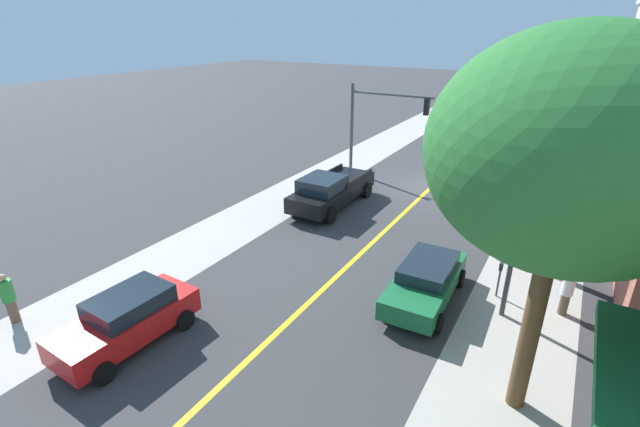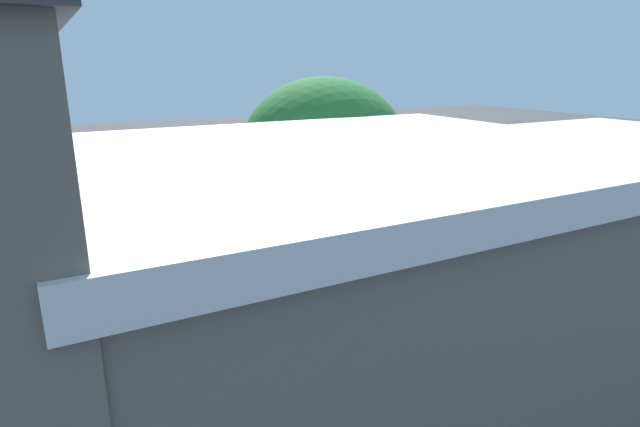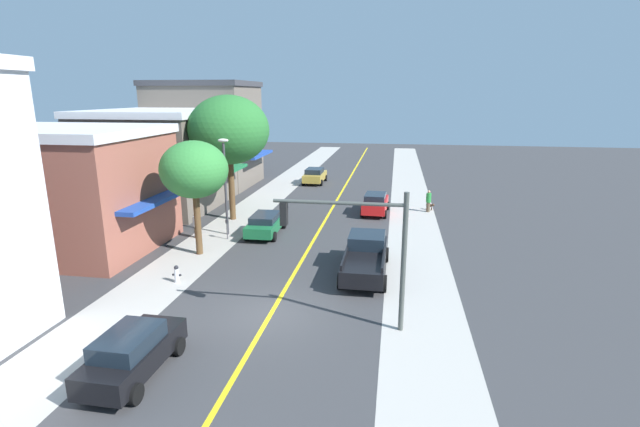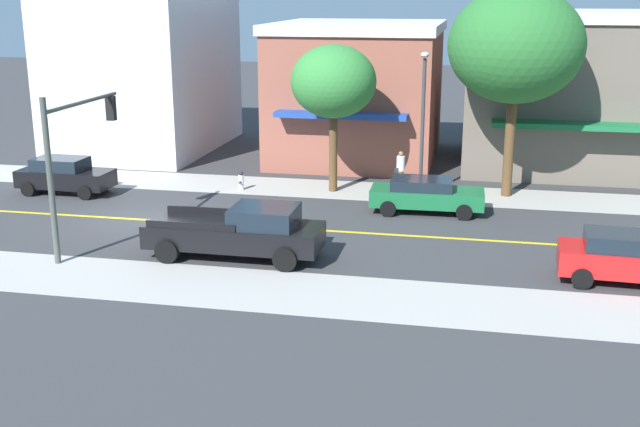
{
  "view_description": "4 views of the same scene",
  "coord_description": "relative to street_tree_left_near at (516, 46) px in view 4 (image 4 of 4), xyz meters",
  "views": [
    {
      "loc": [
        -6.85,
        24.12,
        8.82
      ],
      "look_at": [
        1.62,
        9.74,
        1.67
      ],
      "focal_mm": 25.13,
      "sensor_mm": 36.0,
      "label": 1
    },
    {
      "loc": [
        -22.52,
        23.01,
        9.31
      ],
      "look_at": [
        1.09,
        10.2,
        1.52
      ],
      "focal_mm": 28.97,
      "sensor_mm": 36.0,
      "label": 2
    },
    {
      "loc": [
        4.92,
        -17.18,
        8.94
      ],
      "look_at": [
        0.21,
        11.45,
        1.45
      ],
      "focal_mm": 26.0,
      "sensor_mm": 36.0,
      "label": 3
    },
    {
      "loc": [
        27.72,
        13.0,
        8.71
      ],
      "look_at": [
        2.12,
        7.74,
        1.28
      ],
      "focal_mm": 44.04,
      "sensor_mm": 36.0,
      "label": 4
    }
  ],
  "objects": [
    {
      "name": "corner_shop_building",
      "position": [
        -7.08,
        3.32,
        -2.59
      ],
      "size": [
        10.62,
        11.07,
        7.77
      ],
      "rotation": [
        0.0,
        0.0,
        -1.57
      ],
      "color": "#665B51",
      "rests_on": "ground"
    },
    {
      "name": "tan_rowhouse",
      "position": [
        -7.1,
        -19.85,
        -1.34
      ],
      "size": [
        11.47,
        7.96,
        10.24
      ],
      "rotation": [
        0.0,
        0.0,
        -1.57
      ],
      "color": "silver",
      "rests_on": "ground"
    },
    {
      "name": "ground_plane",
      "position": [
        6.76,
        -14.31,
        -6.48
      ],
      "size": [
        140.0,
        140.0,
        0.0
      ],
      "primitive_type": "plane",
      "color": "#38383A"
    },
    {
      "name": "pedestrian_white_shirt",
      "position": [
        -0.73,
        -4.76,
        -5.62
      ],
      "size": [
        0.37,
        0.37,
        1.65
      ],
      "rotation": [
        0.0,
        0.0,
        5.2
      ],
      "color": "brown",
      "rests_on": "ground"
    },
    {
      "name": "black_pickup_truck",
      "position": [
        10.35,
        -9.01,
        -5.56
      ],
      "size": [
        2.3,
        5.94,
        1.83
      ],
      "rotation": [
        0.0,
        0.0,
        1.57
      ],
      "color": "black",
      "rests_on": "ground"
    },
    {
      "name": "sidewalk_left",
      "position": [
        0.42,
        -14.31,
        -6.48
      ],
      "size": [
        3.41,
        126.0,
        0.01
      ],
      "primitive_type": "cube",
      "color": "#ADA8A0",
      "rests_on": "ground"
    },
    {
      "name": "green_sedan_left_curb",
      "position": [
        3.45,
        -3.29,
        -5.73
      ],
      "size": [
        2.08,
        4.6,
        1.41
      ],
      "rotation": [
        0.0,
        0.0,
        1.6
      ],
      "color": "#196638",
      "rests_on": "ground"
    },
    {
      "name": "fire_hydrant",
      "position": [
        1.34,
        -11.77,
        -6.05
      ],
      "size": [
        0.44,
        0.24,
        0.87
      ],
      "color": "silver",
      "rests_on": "ground"
    },
    {
      "name": "traffic_light_mast",
      "position": [
        10.45,
        -14.79,
        -2.79
      ],
      "size": [
        5.09,
        0.32,
        5.5
      ],
      "rotation": [
        0.0,
        0.0,
        3.14
      ],
      "color": "#474C47",
      "rests_on": "ground"
    },
    {
      "name": "red_sedan_right_curb",
      "position": [
        10.27,
        3.35,
        -5.65
      ],
      "size": [
        2.09,
        4.22,
        1.59
      ],
      "rotation": [
        0.0,
        0.0,
        1.53
      ],
      "color": "red",
      "rests_on": "ground"
    },
    {
      "name": "pale_office_building",
      "position": [
        -7.08,
        -7.75,
        -2.9
      ],
      "size": [
        10.96,
        8.58,
        7.14
      ],
      "rotation": [
        0.0,
        0.0,
        -1.57
      ],
      "color": "#935142",
      "rests_on": "ground"
    },
    {
      "name": "black_sedan_left_curb",
      "position": [
        3.51,
        -19.26,
        -5.65
      ],
      "size": [
        1.98,
        4.18,
        1.61
      ],
      "rotation": [
        0.0,
        0.0,
        1.55
      ],
      "color": "black",
      "rests_on": "ground"
    },
    {
      "name": "road_centerline_stripe",
      "position": [
        6.76,
        -14.31,
        -6.48
      ],
      "size": [
        0.2,
        126.0,
        0.0
      ],
      "primitive_type": "cube",
      "color": "yellow",
      "rests_on": "ground"
    },
    {
      "name": "sidewalk_right",
      "position": [
        13.11,
        -14.31,
        -6.48
      ],
      "size": [
        3.41,
        126.0,
        0.01
      ],
      "primitive_type": "cube",
      "color": "#ADA8A0",
      "rests_on": "ground"
    },
    {
      "name": "street_tree_right_corner",
      "position": [
        0.71,
        -7.64,
        -1.6
      ],
      "size": [
        3.75,
        3.75,
        6.51
      ],
      "color": "brown",
      "rests_on": "ground"
    },
    {
      "name": "parking_meter",
      "position": [
        1.33,
        -4.74,
        -5.61
      ],
      "size": [
        0.12,
        0.18,
        1.32
      ],
      "color": "#4C4C51",
      "rests_on": "ground"
    },
    {
      "name": "street_lamp",
      "position": [
        0.97,
        -3.71,
        -2.6
      ],
      "size": [
        0.7,
        0.36,
        6.26
      ],
      "color": "#38383D",
      "rests_on": "ground"
    },
    {
      "name": "street_tree_left_near",
      "position": [
        0.0,
        0.0,
        0.0
      ],
      "size": [
        5.69,
        5.69,
        8.92
      ],
      "color": "brown",
      "rests_on": "ground"
    }
  ]
}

